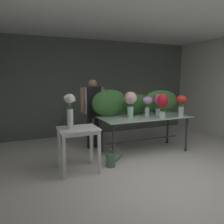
% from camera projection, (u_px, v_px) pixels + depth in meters
% --- Properties ---
extents(ground_plane, '(8.40, 8.40, 0.00)m').
position_uv_depth(ground_plane, '(128.00, 151.00, 5.01)').
color(ground_plane, silver).
extents(wall_back, '(5.95, 0.12, 2.72)m').
position_uv_depth(wall_back, '(100.00, 88.00, 6.53)').
color(wall_back, slate).
rests_on(wall_back, ground).
extents(ceiling_slab, '(6.07, 3.94, 0.12)m').
position_uv_depth(ceiling_slab, '(130.00, 23.00, 4.57)').
color(ceiling_slab, silver).
rests_on(ceiling_slab, wall_back).
extents(display_table_glass, '(1.99, 0.89, 0.81)m').
position_uv_depth(display_table_glass, '(144.00, 122.00, 4.87)').
color(display_table_glass, '#B3CEBB').
rests_on(display_table_glass, ground).
extents(side_table_white, '(0.68, 0.55, 0.79)m').
position_uv_depth(side_table_white, '(78.00, 134.00, 3.85)').
color(side_table_white, white).
rests_on(side_table_white, ground).
extents(florist, '(0.59, 0.24, 1.63)m').
position_uv_depth(florist, '(93.00, 106.00, 5.10)').
color(florist, '#232328').
rests_on(florist, ground).
extents(foliage_backdrop, '(2.23, 0.29, 0.59)m').
position_uv_depth(foliage_backdrop, '(139.00, 103.00, 5.12)').
color(foliage_backdrop, '#387033').
rests_on(foliage_backdrop, display_table_glass).
extents(vase_crimson_peonies, '(0.25, 0.23, 0.51)m').
position_uv_depth(vase_crimson_peonies, '(163.00, 104.00, 4.56)').
color(vase_crimson_peonies, silver).
rests_on(vase_crimson_peonies, display_table_glass).
extents(vase_fuchsia_ranunculus, '(0.22, 0.20, 0.48)m').
position_uv_depth(vase_fuchsia_ranunculus, '(158.00, 102.00, 4.99)').
color(vase_fuchsia_ranunculus, silver).
rests_on(vase_fuchsia_ranunculus, display_table_glass).
extents(vase_blush_hydrangea, '(0.27, 0.27, 0.56)m').
position_uv_depth(vase_blush_hydrangea, '(130.00, 101.00, 4.65)').
color(vase_blush_hydrangea, silver).
rests_on(vase_blush_hydrangea, display_table_glass).
extents(vase_scarlet_tulips, '(0.25, 0.22, 0.47)m').
position_uv_depth(vase_scarlet_tulips, '(182.00, 103.00, 4.82)').
color(vase_scarlet_tulips, silver).
rests_on(vase_scarlet_tulips, display_table_glass).
extents(vase_lilac_lilies, '(0.23, 0.20, 0.44)m').
position_uv_depth(vase_lilac_lilies, '(147.00, 103.00, 4.82)').
color(vase_lilac_lilies, silver).
rests_on(vase_lilac_lilies, display_table_glass).
extents(vase_white_roses_tall, '(0.20, 0.18, 0.60)m').
position_uv_depth(vase_white_roses_tall, '(70.00, 109.00, 3.72)').
color(vase_white_roses_tall, silver).
rests_on(vase_white_roses_tall, side_table_white).
extents(watering_can, '(0.35, 0.18, 0.34)m').
position_uv_depth(watering_can, '(111.00, 160.00, 4.12)').
color(watering_can, '#4C704C').
rests_on(watering_can, ground).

